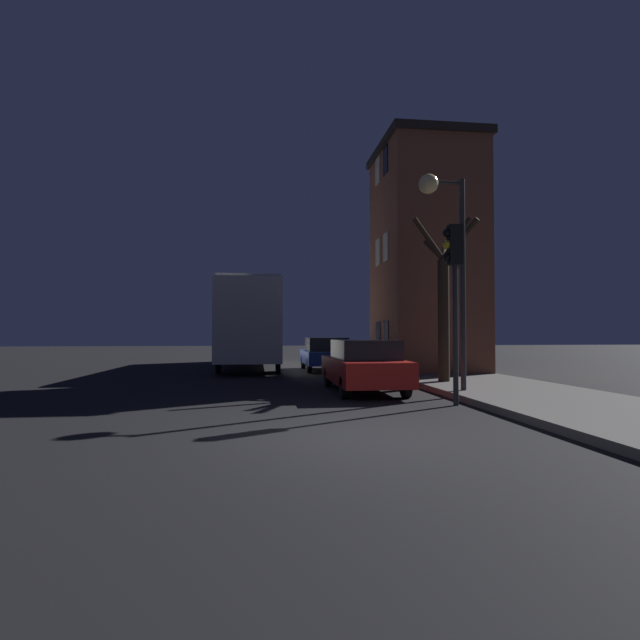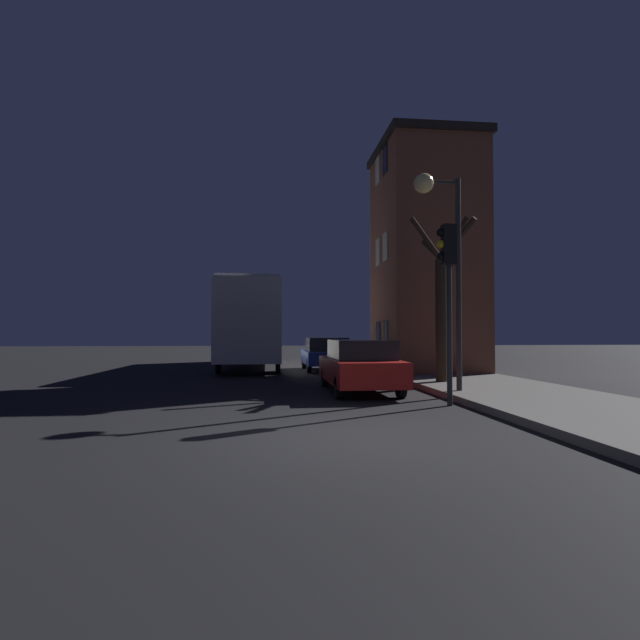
% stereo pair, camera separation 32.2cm
% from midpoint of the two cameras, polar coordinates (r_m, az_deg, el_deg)
% --- Properties ---
extents(ground_plane, '(120.00, 120.00, 0.00)m').
position_cam_midpoint_polar(ground_plane, '(8.01, 2.03, -13.05)').
color(ground_plane, black).
extents(brick_building, '(3.85, 4.69, 9.09)m').
position_cam_midpoint_polar(brick_building, '(20.67, 11.56, 7.13)').
color(brick_building, brown).
rests_on(brick_building, sidewalk).
extents(streetlamp, '(1.22, 0.51, 5.54)m').
position_cam_midpoint_polar(streetlamp, '(13.34, 13.29, 10.24)').
color(streetlamp, '#28282B').
rests_on(streetlamp, sidewalk).
extents(traffic_light, '(0.43, 0.24, 4.03)m').
position_cam_midpoint_polar(traffic_light, '(11.54, 14.26, 4.99)').
color(traffic_light, '#28282B').
rests_on(traffic_light, ground).
extents(bare_tree, '(1.87, 2.07, 4.97)m').
position_cam_midpoint_polar(bare_tree, '(15.65, 13.45, 2.35)').
color(bare_tree, '#2D2319').
rests_on(bare_tree, sidewalk).
extents(bus, '(2.58, 11.42, 3.85)m').
position_cam_midpoint_polar(bus, '(24.12, -8.38, 0.05)').
color(bus, beige).
rests_on(bus, ground).
extents(car_near_lane, '(1.74, 4.40, 1.43)m').
position_cam_midpoint_polar(car_near_lane, '(13.76, 4.32, -5.15)').
color(car_near_lane, '#B21E19').
rests_on(car_near_lane, ground).
extents(car_mid_lane, '(1.87, 4.10, 1.43)m').
position_cam_midpoint_polar(car_mid_lane, '(21.63, 0.21, -3.84)').
color(car_mid_lane, navy).
rests_on(car_mid_lane, ground).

